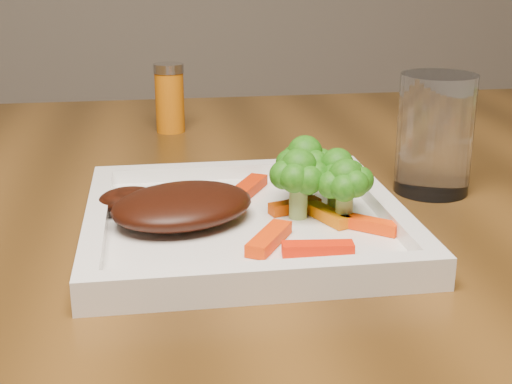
{
  "coord_description": "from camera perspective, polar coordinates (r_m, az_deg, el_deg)",
  "views": [
    {
      "loc": [
        -0.13,
        -0.75,
        0.99
      ],
      "look_at": [
        -0.04,
        -0.18,
        0.79
      ],
      "focal_mm": 50.0,
      "sensor_mm": 36.0,
      "label": 1
    }
  ],
  "objects": [
    {
      "name": "carrot_6",
      "position": [
        0.64,
        3.12,
        -1.14
      ],
      "size": [
        0.05,
        0.03,
        0.01
      ],
      "primitive_type": "cube",
      "rotation": [
        0.0,
        0.0,
        0.3
      ],
      "color": "#C93F03",
      "rests_on": "plate"
    },
    {
      "name": "spice_shaker",
      "position": [
        0.97,
        -6.92,
        7.47
      ],
      "size": [
        0.05,
        0.05,
        0.09
      ],
      "primitive_type": "cylinder",
      "rotation": [
        0.0,
        0.0,
        0.35
      ],
      "color": "#C6670B",
      "rests_on": "dining_table"
    },
    {
      "name": "broccoli_2",
      "position": [
        0.61,
        7.12,
        0.12
      ],
      "size": [
        0.06,
        0.06,
        0.06
      ],
      "primitive_type": null,
      "rotation": [
        0.0,
        0.0,
        0.06
      ],
      "color": "#2F6711",
      "rests_on": "plate"
    },
    {
      "name": "carrot_2",
      "position": [
        0.57,
        1.06,
        -3.75
      ],
      "size": [
        0.05,
        0.06,
        0.01
      ],
      "primitive_type": "cube",
      "rotation": [
        0.0,
        0.0,
        1.03
      ],
      "color": "#F13703",
      "rests_on": "plate"
    },
    {
      "name": "plate",
      "position": [
        0.62,
        -0.91,
        -2.75
      ],
      "size": [
        0.27,
        0.27,
        0.01
      ],
      "primitive_type": "cube",
      "color": "white",
      "rests_on": "dining_table"
    },
    {
      "name": "broccoli_3",
      "position": [
        0.62,
        3.43,
        0.66
      ],
      "size": [
        0.06,
        0.06,
        0.06
      ],
      "primitive_type": null,
      "rotation": [
        0.0,
        0.0,
        -0.03
      ],
      "color": "#286510",
      "rests_on": "plate"
    },
    {
      "name": "broccoli_0",
      "position": [
        0.65,
        3.91,
        2.01
      ],
      "size": [
        0.08,
        0.08,
        0.07
      ],
      "primitive_type": null,
      "rotation": [
        0.0,
        0.0,
        0.43
      ],
      "color": "#367B14",
      "rests_on": "plate"
    },
    {
      "name": "drinking_glass",
      "position": [
        0.74,
        14.12,
        4.51
      ],
      "size": [
        0.08,
        0.08,
        0.12
      ],
      "primitive_type": "cylinder",
      "rotation": [
        0.0,
        0.0,
        0.08
      ],
      "color": "white",
      "rests_on": "dining_table"
    },
    {
      "name": "carrot_4",
      "position": [
        0.69,
        -0.64,
        0.34
      ],
      "size": [
        0.05,
        0.06,
        0.01
      ],
      "primitive_type": "cube",
      "rotation": [
        0.0,
        0.0,
        1.06
      ],
      "color": "red",
      "rests_on": "plate"
    },
    {
      "name": "broccoli_1",
      "position": [
        0.63,
        6.47,
        1.19
      ],
      "size": [
        0.07,
        0.07,
        0.06
      ],
      "primitive_type": null,
      "rotation": [
        0.0,
        0.0,
        0.28
      ],
      "color": "#196711",
      "rests_on": "plate"
    },
    {
      "name": "carrot_0",
      "position": [
        0.55,
        4.97,
        -4.57
      ],
      "size": [
        0.06,
        0.02,
        0.01
      ],
      "primitive_type": "cube",
      "rotation": [
        0.0,
        0.0,
        -0.1
      ],
      "color": "#F41F03",
      "rests_on": "plate"
    },
    {
      "name": "steak",
      "position": [
        0.61,
        -5.91,
        -1.07
      ],
      "size": [
        0.15,
        0.14,
        0.03
      ],
      "primitive_type": "ellipsoid",
      "rotation": [
        0.0,
        0.0,
        0.4
      ],
      "color": "#321007",
      "rests_on": "plate"
    },
    {
      "name": "carrot_1",
      "position": [
        0.6,
        9.09,
        -2.59
      ],
      "size": [
        0.05,
        0.04,
        0.01
      ],
      "primitive_type": "cube",
      "rotation": [
        0.0,
        0.0,
        -0.69
      ],
      "color": "#FF3C04",
      "rests_on": "plate"
    },
    {
      "name": "carrot_5",
      "position": [
        0.62,
        5.71,
        -1.81
      ],
      "size": [
        0.03,
        0.05,
        0.01
      ],
      "primitive_type": "cube",
      "rotation": [
        0.0,
        0.0,
        -1.17
      ],
      "color": "orange",
      "rests_on": "plate"
    }
  ]
}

